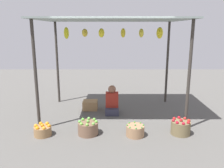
{
  "coord_description": "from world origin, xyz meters",
  "views": [
    {
      "loc": [
        -0.01,
        -5.96,
        2.25
      ],
      "look_at": [
        0.0,
        -0.54,
        0.95
      ],
      "focal_mm": 36.88,
      "sensor_mm": 36.0,
      "label": 1
    }
  ],
  "objects_px": {
    "basket_oranges": "(42,131)",
    "basket_red_apples": "(180,127)",
    "basket_green_chilies": "(135,131)",
    "wooden_crate_near_vendor": "(90,105)",
    "vendor_person": "(112,103)",
    "basket_green_apples": "(88,128)"
  },
  "relations": [
    {
      "from": "basket_oranges",
      "to": "basket_red_apples",
      "type": "height_order",
      "value": "basket_red_apples"
    },
    {
      "from": "basket_green_chilies",
      "to": "wooden_crate_near_vendor",
      "type": "xyz_separation_m",
      "value": [
        -1.12,
        1.67,
        0.01
      ]
    },
    {
      "from": "basket_green_apples",
      "to": "basket_red_apples",
      "type": "height_order",
      "value": "basket_red_apples"
    },
    {
      "from": "basket_red_apples",
      "to": "basket_green_chilies",
      "type": "bearing_deg",
      "value": -174.92
    },
    {
      "from": "basket_green_apples",
      "to": "basket_red_apples",
      "type": "xyz_separation_m",
      "value": [
        2.03,
        0.01,
        0.01
      ]
    },
    {
      "from": "basket_oranges",
      "to": "basket_green_chilies",
      "type": "height_order",
      "value": "basket_oranges"
    },
    {
      "from": "vendor_person",
      "to": "wooden_crate_near_vendor",
      "type": "relative_size",
      "value": 1.9
    },
    {
      "from": "basket_oranges",
      "to": "basket_green_apples",
      "type": "bearing_deg",
      "value": 3.57
    },
    {
      "from": "basket_green_apples",
      "to": "vendor_person",
      "type": "bearing_deg",
      "value": 68.08
    },
    {
      "from": "basket_green_chilies",
      "to": "wooden_crate_near_vendor",
      "type": "distance_m",
      "value": 2.01
    },
    {
      "from": "basket_green_apples",
      "to": "basket_green_chilies",
      "type": "distance_m",
      "value": 1.03
    },
    {
      "from": "basket_oranges",
      "to": "wooden_crate_near_vendor",
      "type": "relative_size",
      "value": 0.91
    },
    {
      "from": "basket_oranges",
      "to": "basket_red_apples",
      "type": "xyz_separation_m",
      "value": [
        3.0,
        0.07,
        0.04
      ]
    },
    {
      "from": "vendor_person",
      "to": "basket_green_chilies",
      "type": "relative_size",
      "value": 1.99
    },
    {
      "from": "basket_green_chilies",
      "to": "wooden_crate_near_vendor",
      "type": "bearing_deg",
      "value": 123.88
    },
    {
      "from": "basket_oranges",
      "to": "wooden_crate_near_vendor",
      "type": "bearing_deg",
      "value": 62.08
    },
    {
      "from": "vendor_person",
      "to": "basket_green_chilies",
      "type": "bearing_deg",
      "value": -70.05
    },
    {
      "from": "wooden_crate_near_vendor",
      "to": "vendor_person",
      "type": "bearing_deg",
      "value": -25.35
    },
    {
      "from": "vendor_person",
      "to": "basket_oranges",
      "type": "xyz_separation_m",
      "value": [
        -1.5,
        -1.36,
        -0.18
      ]
    },
    {
      "from": "basket_green_chilies",
      "to": "basket_red_apples",
      "type": "xyz_separation_m",
      "value": [
        1.0,
        0.09,
        0.04
      ]
    },
    {
      "from": "basket_oranges",
      "to": "basket_red_apples",
      "type": "relative_size",
      "value": 0.89
    },
    {
      "from": "vendor_person",
      "to": "basket_green_apples",
      "type": "xyz_separation_m",
      "value": [
        -0.52,
        -1.3,
        -0.15
      ]
    }
  ]
}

